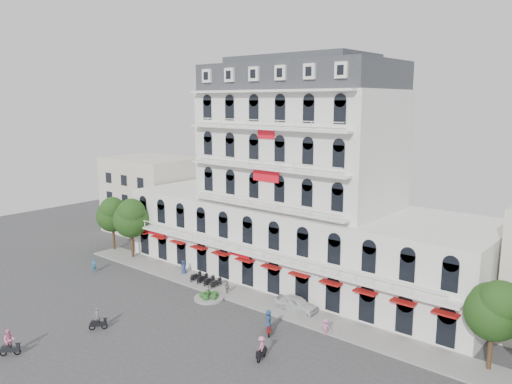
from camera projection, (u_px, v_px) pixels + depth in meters
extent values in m
plane|color=#38383A|center=(186.00, 326.00, 46.75)|extent=(120.00, 120.00, 0.00)
cube|color=gray|center=(249.00, 297.00, 53.53)|extent=(53.00, 4.00, 0.16)
cube|color=silver|center=(298.00, 240.00, 59.52)|extent=(45.00, 14.00, 9.00)
cube|color=silver|center=(299.00, 148.00, 57.54)|extent=(22.00, 12.00, 13.00)
cube|color=#2D3035|center=(300.00, 77.00, 56.09)|extent=(21.56, 11.76, 3.00)
cube|color=#2D3035|center=(300.00, 59.00, 55.75)|extent=(15.84, 8.64, 0.80)
cube|color=maroon|center=(258.00, 263.00, 54.04)|extent=(40.50, 1.00, 0.15)
cube|color=red|center=(266.00, 175.00, 53.37)|extent=(3.50, 0.10, 1.40)
cube|color=beige|center=(151.00, 195.00, 79.68)|extent=(14.00, 10.00, 12.00)
cylinder|color=gray|center=(209.00, 298.00, 53.15)|extent=(3.20, 3.20, 0.24)
cylinder|color=black|center=(209.00, 291.00, 53.01)|extent=(0.08, 0.08, 1.40)
sphere|color=#174617|center=(214.00, 297.00, 52.65)|extent=(0.70, 0.70, 0.70)
sphere|color=#174617|center=(215.00, 294.00, 53.45)|extent=(0.70, 0.70, 0.70)
sphere|color=#174617|center=(208.00, 293.00, 53.76)|extent=(0.70, 0.70, 0.70)
sphere|color=#174617|center=(202.00, 295.00, 53.15)|extent=(0.70, 0.70, 0.70)
sphere|color=#174617|center=(206.00, 298.00, 52.46)|extent=(0.70, 0.70, 0.70)
cylinder|color=#382314|center=(114.00, 238.00, 70.37)|extent=(0.36, 0.36, 3.52)
sphere|color=#193912|center=(113.00, 216.00, 69.79)|extent=(4.48, 4.48, 4.48)
sphere|color=#193912|center=(112.00, 210.00, 69.07)|extent=(3.52, 3.52, 3.52)
sphere|color=#193912|center=(113.00, 211.00, 70.16)|extent=(3.20, 3.20, 3.20)
cylinder|color=#382314|center=(132.00, 244.00, 66.82)|extent=(0.36, 0.36, 3.74)
sphere|color=#193912|center=(131.00, 220.00, 66.21)|extent=(4.76, 4.76, 4.76)
sphere|color=#193912|center=(131.00, 213.00, 65.47)|extent=(3.74, 3.74, 3.74)
sphere|color=#193912|center=(131.00, 214.00, 66.56)|extent=(3.40, 3.40, 3.40)
cylinder|color=#382314|center=(490.00, 350.00, 38.85)|extent=(0.36, 0.36, 3.43)
sphere|color=#193912|center=(494.00, 312.00, 38.29)|extent=(4.37, 4.37, 4.37)
sphere|color=#193912|center=(501.00, 303.00, 37.57)|extent=(3.43, 3.43, 3.43)
sphere|color=#193912|center=(490.00, 302.00, 38.66)|extent=(3.12, 3.12, 3.12)
imported|color=silver|center=(296.00, 304.00, 50.08)|extent=(4.63, 2.00, 1.56)
cube|color=black|center=(98.00, 324.00, 46.05)|extent=(1.17, 1.42, 0.35)
torus|color=black|center=(104.00, 326.00, 46.23)|extent=(0.45, 0.55, 0.60)
torus|color=black|center=(92.00, 327.00, 45.97)|extent=(0.45, 0.55, 0.60)
imported|color=#5B5B63|center=(98.00, 316.00, 45.91)|extent=(0.68, 0.73, 1.67)
cube|color=black|center=(10.00, 349.00, 41.34)|extent=(1.24, 1.37, 0.35)
torus|color=black|center=(17.00, 352.00, 41.48)|extent=(0.48, 0.53, 0.60)
torus|color=black|center=(3.00, 353.00, 41.30)|extent=(0.48, 0.53, 0.60)
imported|color=pink|center=(9.00, 340.00, 41.19)|extent=(1.11, 1.14, 1.84)
cube|color=maroon|center=(268.00, 329.00, 45.08)|extent=(1.24, 1.37, 0.35)
torus|color=black|center=(268.00, 329.00, 45.67)|extent=(0.48, 0.53, 0.60)
torus|color=black|center=(269.00, 334.00, 44.59)|extent=(0.48, 0.53, 0.60)
imported|color=navy|center=(268.00, 320.00, 44.93)|extent=(1.05, 1.09, 1.88)
cube|color=black|center=(261.00, 353.00, 40.70)|extent=(0.72, 1.54, 0.35)
torus|color=black|center=(259.00, 359.00, 40.26)|extent=(0.27, 0.61, 0.60)
torus|color=black|center=(264.00, 353.00, 41.23)|extent=(0.27, 0.61, 0.60)
imported|color=pink|center=(262.00, 346.00, 40.57)|extent=(0.82, 1.12, 1.56)
imported|color=navy|center=(184.00, 267.00, 60.62)|extent=(1.01, 0.85, 1.76)
imported|color=slate|center=(227.00, 288.00, 54.30)|extent=(1.00, 0.65, 1.58)
imported|color=#BE649A|center=(326.00, 327.00, 44.88)|extent=(1.14, 0.87, 1.56)
imported|color=#2B5F81|center=(94.00, 265.00, 61.46)|extent=(0.75, 0.72, 1.72)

